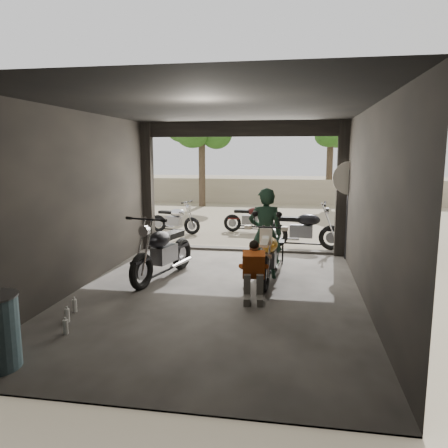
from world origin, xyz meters
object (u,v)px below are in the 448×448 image
(outside_bike_a, at_px, (175,217))
(sign_post, at_px, (349,194))
(helmet, at_px, (274,235))
(rider, at_px, (265,234))
(outside_bike_b, at_px, (252,216))
(outside_bike_c, at_px, (303,226))
(main_bike, at_px, (270,251))
(mechanic, at_px, (254,273))
(stool, at_px, (276,244))
(left_bike, at_px, (163,247))

(outside_bike_a, bearing_deg, sign_post, -104.89)
(outside_bike_a, relative_size, helmet, 4.74)
(rider, bearing_deg, outside_bike_a, -60.68)
(helmet, bearing_deg, sign_post, 29.65)
(outside_bike_b, relative_size, outside_bike_c, 0.86)
(main_bike, bearing_deg, mechanic, -94.88)
(mechanic, relative_size, stool, 1.89)
(rider, bearing_deg, outside_bike_b, -86.67)
(mechanic, height_order, sign_post, sign_post)
(main_bike, relative_size, outside_bike_b, 1.16)
(main_bike, xyz_separation_m, outside_bike_a, (-3.22, 4.64, -0.09))
(mechanic, xyz_separation_m, sign_post, (1.83, 3.21, 1.04))
(left_bike, relative_size, stool, 3.71)
(left_bike, xyz_separation_m, outside_bike_c, (2.74, 3.24, -0.04))
(outside_bike_c, bearing_deg, main_bike, 171.59)
(outside_bike_c, height_order, sign_post, sign_post)
(outside_bike_a, xyz_separation_m, rider, (3.11, -4.45, 0.39))
(outside_bike_b, height_order, outside_bike_c, outside_bike_c)
(left_bike, xyz_separation_m, sign_post, (3.72, 2.20, 0.88))
(left_bike, height_order, outside_bike_b, left_bike)
(outside_bike_c, xyz_separation_m, helmet, (-0.67, -1.67, 0.05))
(stool, bearing_deg, outside_bike_c, 69.31)
(outside_bike_b, height_order, stool, outside_bike_b)
(stool, xyz_separation_m, helmet, (-0.05, -0.03, 0.22))
(mechanic, bearing_deg, outside_bike_b, 90.90)
(outside_bike_b, distance_m, rider, 5.04)
(outside_bike_a, relative_size, outside_bike_c, 0.83)
(rider, bearing_deg, stool, -102.69)
(outside_bike_a, bearing_deg, left_bike, -153.11)
(outside_bike_a, height_order, mechanic, outside_bike_a)
(stool, bearing_deg, rider, -97.00)
(outside_bike_b, distance_m, stool, 3.86)
(rider, relative_size, helmet, 5.72)
(helmet, distance_m, sign_post, 1.97)
(main_bike, xyz_separation_m, outside_bike_c, (0.66, 3.05, 0.01))
(outside_bike_c, relative_size, rider, 1.00)
(main_bike, height_order, stool, main_bike)
(outside_bike_a, distance_m, rider, 5.44)
(sign_post, bearing_deg, mechanic, -122.99)
(outside_bike_b, xyz_separation_m, stool, (0.94, -3.75, -0.08))
(outside_bike_a, height_order, rider, rider)
(outside_bike_b, distance_m, sign_post, 4.17)
(left_bike, bearing_deg, mechanic, -15.08)
(rider, relative_size, mechanic, 1.84)
(outside_bike_a, height_order, outside_bike_c, outside_bike_c)
(left_bike, distance_m, sign_post, 4.40)
(rider, bearing_deg, helmet, -100.48)
(left_bike, height_order, rider, rider)
(mechanic, distance_m, sign_post, 3.84)
(outside_bike_b, xyz_separation_m, sign_post, (2.54, -3.15, 1.01))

